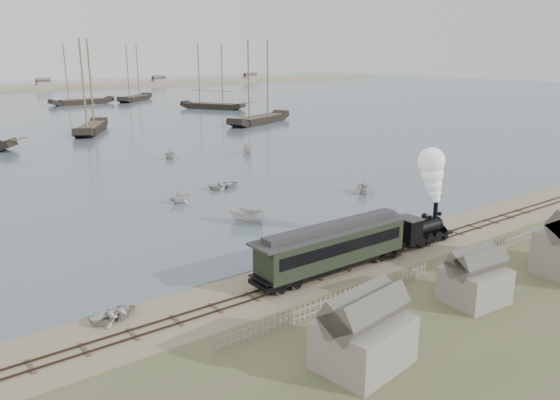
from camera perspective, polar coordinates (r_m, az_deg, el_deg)
ground at (r=47.06m, az=5.88°, el=-6.09°), size 600.00×600.00×0.00m
rail_track at (r=45.71m, az=7.59°, el=-6.74°), size 120.00×1.80×0.16m
picket_fence_west at (r=38.31m, az=5.84°, el=-11.26°), size 19.00×0.10×1.20m
picket_fence_east at (r=51.97m, az=21.88°, el=-5.06°), size 15.00×0.10×1.20m
shed_left at (r=32.43m, az=8.59°, el=-16.64°), size 5.00×4.00×4.10m
shed_mid at (r=41.43m, az=19.49°, el=-9.98°), size 4.00×3.50×3.60m
locomotive at (r=51.59m, az=15.56°, el=-0.10°), size 6.77×2.53×8.44m
passenger_coach at (r=43.46m, az=5.56°, el=-4.76°), size 14.62×2.82×3.55m
beached_dinghy at (r=38.33m, az=-16.84°, el=-11.29°), size 2.82×3.62×0.69m
rowboat_1 at (r=64.40m, az=-10.45°, el=0.37°), size 2.93×3.26×1.53m
rowboat_2 at (r=55.79m, az=-3.57°, el=-1.68°), size 4.35×3.34×1.59m
rowboat_3 at (r=70.77m, az=-5.78°, el=1.62°), size 3.12×4.32×0.88m
rowboat_4 at (r=68.26m, az=8.70°, el=1.39°), size 4.40×4.30×1.76m
rowboat_5 at (r=94.71m, az=-3.52°, el=5.30°), size 4.08×2.36×1.48m
rowboat_7 at (r=91.89m, az=-11.47°, el=4.81°), size 3.43×2.99×1.76m
schooner_3 at (r=126.06m, az=-19.47°, el=11.18°), size 13.65×19.40×20.00m
schooner_4 at (r=135.25m, az=-2.18°, el=12.23°), size 22.81×13.65×20.00m
schooner_5 at (r=171.52m, az=-7.16°, el=12.75°), size 14.91×20.41×20.00m
schooner_8 at (r=197.19m, az=-20.22°, el=12.26°), size 21.72×6.90×20.00m
schooner_9 at (r=206.48m, az=-15.07°, el=12.75°), size 18.77×17.81×20.00m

